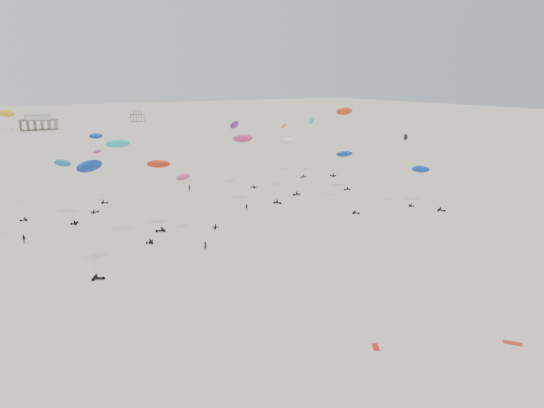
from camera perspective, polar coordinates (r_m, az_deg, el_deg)
ground_plane at (r=210.72m, az=-15.75°, el=4.33°), size 900.00×900.00×0.00m
pavilion_main at (r=355.12m, az=-23.82°, el=7.97°), size 21.00×13.00×9.80m
pavilion_small at (r=398.81m, az=-14.28°, el=9.09°), size 9.00×7.00×8.00m
rig_0 at (r=141.53m, az=16.12°, el=2.77°), size 6.43×13.94×12.95m
rig_1 at (r=137.31m, az=14.32°, el=5.06°), size 3.20×5.67×18.22m
rig_3 at (r=112.71m, az=-8.38°, el=1.11°), size 9.34×3.89×12.92m
rig_4 at (r=136.49m, az=7.96°, el=8.41°), size 9.33×15.02×26.04m
rig_5 at (r=130.81m, az=-21.34°, el=2.82°), size 4.58×12.83×14.62m
rig_6 at (r=136.22m, az=-2.41°, el=5.72°), size 10.58×9.19×18.45m
rig_7 at (r=141.86m, az=-18.46°, el=4.44°), size 7.54×15.87×21.61m
rig_8 at (r=157.65m, az=-3.83°, el=7.80°), size 6.66×9.93×19.56m
rig_9 at (r=181.00m, az=2.05°, el=5.99°), size 5.97×16.23×16.32m
rig_10 at (r=139.95m, az=-26.41°, el=7.13°), size 4.43×14.86×25.59m
rig_11 at (r=142.83m, az=-17.97°, el=2.98°), size 3.10×3.19×14.20m
rig_12 at (r=151.16m, az=1.68°, el=6.27°), size 5.35×13.17×19.95m
rig_13 at (r=156.54m, az=7.84°, el=4.83°), size 5.68×6.02×11.27m
rig_14 at (r=91.97m, az=-18.90°, el=1.92°), size 5.60×9.03×19.02m
rig_15 at (r=180.45m, az=4.65°, el=7.96°), size 4.84×15.84×19.94m
rig_16 at (r=108.57m, az=-15.62°, el=4.25°), size 7.09×9.73×20.48m
rig_17 at (r=114.91m, az=-12.07°, el=2.85°), size 5.54×6.11×15.24m
spectator_0 at (r=101.86m, az=-7.17°, el=-4.90°), size 0.86×0.82×1.94m
spectator_1 at (r=130.27m, az=-2.72°, el=-0.69°), size 1.08×0.84×1.94m
spectator_2 at (r=115.95m, az=-25.10°, el=-3.82°), size 1.38×1.25×2.07m
spectator_3 at (r=153.85m, az=-8.87°, el=1.39°), size 0.95×0.82×2.19m
grounded_kite_a at (r=73.98m, az=24.47°, el=-13.48°), size 2.01×2.31×0.08m
grounded_kite_b at (r=68.04m, az=11.10°, el=-14.88°), size 1.52×1.90×0.07m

